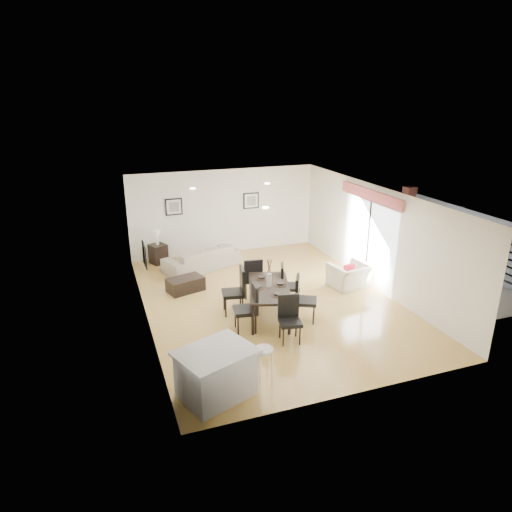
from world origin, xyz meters
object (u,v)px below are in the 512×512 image
object	(u,v)px
armchair	(350,276)
bar_stool	(264,354)
kitchen_island	(216,373)
dining_chair_wnear	(250,305)
dining_chair_enear	(302,296)
coffee_table	(185,284)
dining_chair_wfar	(237,288)
dining_chair_head	(289,316)
dining_chair_foot	(252,276)
dining_chair_efar	(286,282)
dining_table	(269,290)
sofa	(202,258)
side_table	(158,254)

from	to	relation	value
armchair	bar_stool	bearing A→B (deg)	33.38
kitchen_island	dining_chair_wnear	bearing A→B (deg)	36.70
dining_chair_enear	coffee_table	xyz separation A→B (m)	(-2.18, 2.50, -0.41)
dining_chair_wfar	dining_chair_head	world-z (taller)	dining_chair_wfar
dining_chair_foot	dining_chair_wfar	bearing A→B (deg)	55.41
bar_stool	dining_chair_wnear	bearing A→B (deg)	78.13
dining_chair_head	dining_chair_wfar	bearing A→B (deg)	123.35
dining_chair_efar	armchair	bearing A→B (deg)	-57.39
dining_chair_foot	bar_stool	world-z (taller)	dining_chair_foot
dining_chair_enear	dining_chair_efar	xyz separation A→B (m)	(-0.00, 0.90, -0.02)
dining_chair_wfar	coffee_table	size ratio (longest dim) A/B	1.23
dining_chair_enear	kitchen_island	size ratio (longest dim) A/B	0.70
dining_table	dining_chair_head	bearing A→B (deg)	-71.40
sofa	dining_table	world-z (taller)	dining_table
dining_chair_enear	dining_chair_head	xyz separation A→B (m)	(-0.63, -0.72, -0.04)
dining_chair_head	coffee_table	bearing A→B (deg)	126.64
dining_chair_wfar	side_table	world-z (taller)	dining_chair_wfar
armchair	dining_chair_wfar	world-z (taller)	dining_chair_wfar
armchair	kitchen_island	world-z (taller)	kitchen_island
coffee_table	sofa	bearing A→B (deg)	45.50
dining_chair_efar	dining_chair_foot	distance (m)	0.91
dining_table	dining_chair_foot	size ratio (longest dim) A/B	1.90
coffee_table	kitchen_island	xyz separation A→B (m)	(-0.38, -4.55, 0.26)
dining_table	side_table	xyz separation A→B (m)	(-1.90, 4.44, -0.38)
dining_chair_wfar	kitchen_island	bearing A→B (deg)	-13.87
side_table	dining_chair_foot	bearing A→B (deg)	-60.37
dining_table	dining_chair_wnear	distance (m)	0.79
sofa	dining_chair_enear	xyz separation A→B (m)	(1.40, -3.95, 0.26)
dining_chair_efar	kitchen_island	size ratio (longest dim) A/B	0.68
sofa	dining_chair_wnear	xyz separation A→B (m)	(0.12, -4.01, 0.28)
dining_chair_wnear	dining_chair_efar	world-z (taller)	dining_chair_wnear
dining_table	dining_chair_enear	world-z (taller)	dining_chair_enear
dining_chair_wfar	dining_chair_enear	world-z (taller)	dining_chair_wfar
dining_table	coffee_table	distance (m)	2.64
dining_chair_wfar	kitchen_island	world-z (taller)	dining_chair_wfar
dining_chair_foot	kitchen_island	bearing A→B (deg)	69.52
dining_chair_efar	dining_chair_head	distance (m)	1.73
dining_chair_efar	coffee_table	xyz separation A→B (m)	(-2.18, 1.61, -0.39)
dining_chair_enear	side_table	xyz separation A→B (m)	(-2.55, 4.85, -0.29)
dining_chair_efar	dining_chair_enear	bearing A→B (deg)	-158.18
sofa	side_table	bearing A→B (deg)	-58.72
dining_table	sofa	bearing A→B (deg)	119.77
dining_chair_efar	dining_chair_head	size ratio (longest dim) A/B	1.02
dining_chair_foot	sofa	bearing A→B (deg)	-65.41
sofa	dining_chair_wfar	bearing A→B (deg)	71.57
sofa	coffee_table	bearing A→B (deg)	40.83
sofa	dining_chair_enear	distance (m)	4.20
coffee_table	kitchen_island	world-z (taller)	kitchen_island
coffee_table	side_table	distance (m)	2.38
dining_chair_head	dining_chair_foot	distance (m)	2.25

